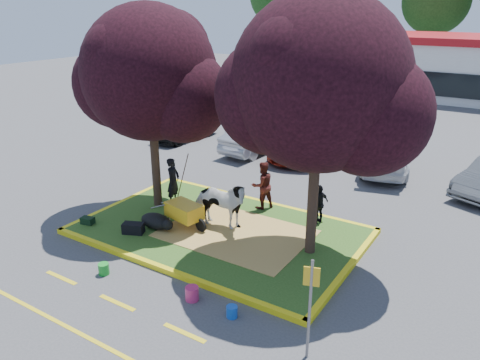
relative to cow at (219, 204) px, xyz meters
The scene contains 30 objects.
ground 0.92m from the cow, 66.42° to the right, with size 90.00×90.00×0.00m, color #424244.
median_island 0.85m from the cow, 66.42° to the right, with size 8.00×5.00×0.15m, color #2B5119.
curb_near 2.79m from the cow, 89.21° to the right, with size 8.30×0.16×0.15m, color yellow.
curb_far 2.63m from the cow, 89.16° to the left, with size 8.30×0.16×0.15m, color yellow.
curb_left 4.13m from the cow, behind, with size 0.16×5.30×0.15m, color yellow.
curb_right 4.20m from the cow, ahead, with size 0.16×5.30×0.15m, color yellow.
straw_bedding 1.00m from the cow, ahead, with size 4.20×3.00×0.01m, color tan.
tree_purple_left 4.41m from the cow, behind, with size 5.06×4.20×6.51m.
tree_purple_right 4.70m from the cow, ahead, with size 5.30×4.40×6.82m.
fire_lane_stripe_a 4.80m from the cow, 114.62° to the right, with size 1.10×0.12×0.01m, color yellow.
fire_lane_stripe_b 4.38m from the cow, 89.51° to the right, with size 1.10×0.12×0.01m, color yellow.
fire_lane_stripe_c 4.83m from the cow, 64.57° to the right, with size 1.10×0.12×0.01m, color yellow.
fire_lane_long 5.56m from the cow, 89.62° to the right, with size 6.00×0.10×0.01m, color yellow.
retail_building 28.01m from the cow, 85.82° to the left, with size 20.40×8.40×4.40m.
cow is the anchor object (origin of this frame).
calf 2.01m from the cow, 146.62° to the right, with size 1.06×0.60×0.46m, color black.
handler 2.45m from the cow, 163.97° to the left, with size 0.59×0.39×1.62m, color black.
visitor_a 2.02m from the cow, 80.00° to the left, with size 0.78×0.61×1.60m, color #461714.
visitor_b 3.09m from the cow, 38.95° to the left, with size 0.73×0.30×1.25m, color black.
wheelbarrow 1.09m from the cow, 150.31° to the right, with size 2.02×0.90×0.76m.
gear_bag_dark 2.65m from the cow, 139.49° to the right, with size 0.62×0.34×0.31m, color black.
gear_bag_green 4.17m from the cow, 151.32° to the right, with size 0.40×0.25×0.21m, color black.
sign_post 5.77m from the cow, 38.04° to the right, with size 0.30×0.12×2.19m.
bucket_green 3.83m from the cow, 108.24° to the right, with size 0.28×0.28×0.30m, color #179626.
bucket_pink 3.63m from the cow, 66.02° to the right, with size 0.32×0.32×0.34m, color #CB2D64.
bucket_blue 4.25m from the cow, 51.74° to the right, with size 0.25×0.25×0.27m, color blue.
car_black 10.74m from the cow, 134.06° to the left, with size 1.57×3.91×1.33m, color black.
car_silver 8.49m from the cow, 112.40° to the left, with size 1.48×4.26×1.40m, color #A3A5AB.
car_red 8.57m from the cow, 98.87° to the left, with size 2.44×5.30×1.47m, color #9D1D0D.
car_white 8.81m from the cow, 72.82° to the left, with size 1.93×4.75×1.38m, color silver.
Camera 1 is at (7.34, -10.45, 6.56)m, focal length 35.00 mm.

